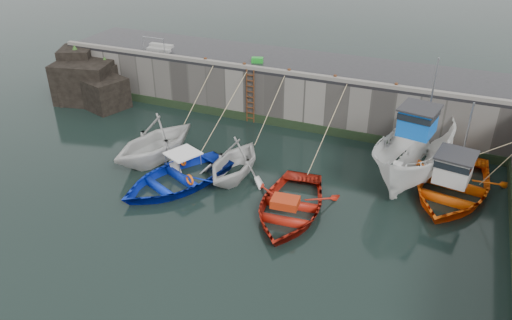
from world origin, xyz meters
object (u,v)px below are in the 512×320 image
at_px(fish_crate, 257,60).
at_px(boat_far_white, 415,155).
at_px(bollard_b, 244,65).
at_px(bollard_e, 396,86).
at_px(boat_near_blue, 176,184).
at_px(bollard_c, 289,71).
at_px(boat_near_navy, 289,212).
at_px(boat_near_blacktrim, 234,176).
at_px(boat_near_white, 157,159).
at_px(ladder, 250,97).
at_px(boat_far_orange, 452,185).
at_px(bollard_d, 335,77).
at_px(bollard_a, 205,60).

bearing_deg(fish_crate, boat_far_white, -39.79).
height_order(bollard_b, bollard_e, same).
xyz_separation_m(boat_near_blue, bollard_c, (2.61, 8.15, 3.30)).
bearing_deg(boat_near_navy, boat_near_blacktrim, 146.62).
relative_size(boat_near_white, boat_near_navy, 0.91).
height_order(boat_near_blacktrim, bollard_c, bollard_c).
height_order(ladder, boat_far_orange, boat_far_orange).
distance_m(boat_near_navy, bollard_c, 9.38).
relative_size(bollard_c, bollard_e, 1.00).
bearing_deg(bollard_b, fish_crate, 74.32).
bearing_deg(bollard_b, boat_near_white, -108.19).
height_order(ladder, boat_near_white, ladder).
bearing_deg(boat_far_white, bollard_d, 156.96).
height_order(boat_near_navy, boat_far_orange, boat_far_orange).
bearing_deg(bollard_d, bollard_e, 0.00).
xyz_separation_m(ladder, bollard_c, (2.20, 0.34, 1.71)).
distance_m(bollard_a, bollard_b, 2.50).
bearing_deg(boat_near_navy, bollard_b, 119.26).
height_order(boat_near_blue, boat_far_orange, boat_far_orange).
bearing_deg(boat_near_blacktrim, bollard_c, 87.32).
relative_size(boat_near_blacktrim, bollard_d, 15.26).
height_order(boat_far_orange, fish_crate, boat_far_orange).
height_order(boat_near_blue, fish_crate, fish_crate).
bearing_deg(boat_near_blue, ladder, 111.38).
xyz_separation_m(boat_far_white, bollard_d, (-4.86, 3.21, 2.08)).
xyz_separation_m(boat_near_white, bollard_b, (2.11, 6.41, 3.30)).
height_order(boat_near_blacktrim, bollard_e, bollard_e).
bearing_deg(boat_near_white, boat_near_blacktrim, 14.51).
xyz_separation_m(boat_far_white, bollard_c, (-7.46, 3.21, 2.08)).
bearing_deg(bollard_d, bollard_a, 180.00).
height_order(boat_near_blue, boat_far_white, boat_far_white).
xyz_separation_m(boat_near_navy, bollard_a, (-8.23, 8.24, 3.30)).
height_order(boat_near_white, bollard_d, bollard_d).
bearing_deg(bollard_e, boat_near_navy, -108.59).
distance_m(ladder, bollard_c, 2.81).
xyz_separation_m(boat_near_blacktrim, bollard_a, (-4.79, 6.43, 3.30)).
relative_size(boat_near_navy, bollard_c, 19.91).
height_order(bollard_a, bollard_c, same).
xyz_separation_m(boat_near_blacktrim, boat_far_orange, (9.70, 2.47, 0.43)).
xyz_separation_m(boat_far_white, fish_crate, (-9.84, 4.37, 2.09)).
xyz_separation_m(boat_near_blacktrim, fish_crate, (-1.97, 7.58, 3.31)).
bearing_deg(boat_near_blue, bollard_b, 115.02).
bearing_deg(fish_crate, bollard_e, -23.89).
distance_m(fish_crate, bollard_d, 5.11).
bearing_deg(bollard_e, boat_near_blacktrim, -134.01).
bearing_deg(boat_far_orange, boat_far_white, 167.00).
bearing_deg(boat_near_blacktrim, boat_near_navy, -26.87).
xyz_separation_m(boat_near_navy, bollard_c, (-3.03, 8.24, 3.30)).
bearing_deg(boat_near_blacktrim, ladder, 107.35).
xyz_separation_m(boat_near_navy, fish_crate, (-5.41, 9.39, 3.31)).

